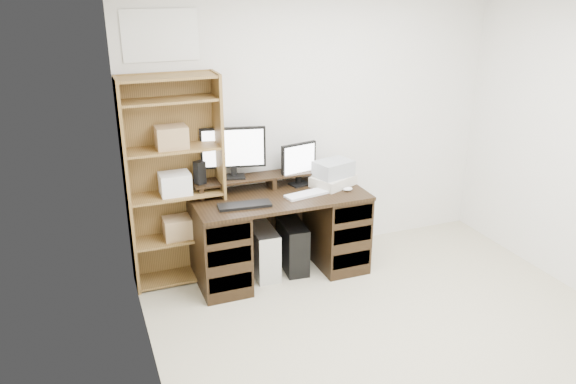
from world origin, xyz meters
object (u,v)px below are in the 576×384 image
monitor_wide (233,150)px  printer (333,181)px  desk (279,232)px  tower_silver (263,251)px  bookshelf (174,181)px  monitor_small (299,162)px  tower_black (293,246)px

monitor_wide → printer: monitor_wide is taller
desk → tower_silver: size_ratio=3.39×
desk → monitor_wide: size_ratio=2.69×
monitor_wide → bookshelf: size_ratio=0.31×
monitor_wide → monitor_small: (0.58, -0.08, -0.16)m
tower_silver → printer: bearing=4.1°
printer → monitor_small: bearing=129.0°
monitor_wide → tower_black: 1.03m
printer → bookshelf: bearing=147.9°
printer → bookshelf: bookshelf is taller
monitor_small → printer: size_ratio=1.06×
printer → tower_silver: printer is taller
monitor_small → tower_silver: bearing=-170.6°
monitor_wide → tower_black: monitor_wide is taller
monitor_small → tower_black: size_ratio=0.84×
monitor_wide → bookshelf: bookshelf is taller
monitor_wide → monitor_small: 0.61m
bookshelf → monitor_small: bearing=-1.9°
monitor_small → printer: monitor_small is taller
monitor_small → tower_black: monitor_small is taller
desk → tower_black: 0.22m
monitor_small → tower_silver: 0.86m
desk → printer: printer is taller
printer → tower_silver: bearing=156.9°
monitor_small → desk: bearing=-157.3°
tower_black → tower_silver: bearing=-174.0°
monitor_wide → tower_black: (0.46, -0.23, -0.90)m
printer → tower_black: printer is taller
desk → tower_silver: (-0.15, 0.02, -0.17)m
printer → tower_silver: (-0.68, -0.02, -0.57)m
monitor_wide → monitor_small: size_ratio=1.44×
bookshelf → tower_black: bearing=-10.8°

